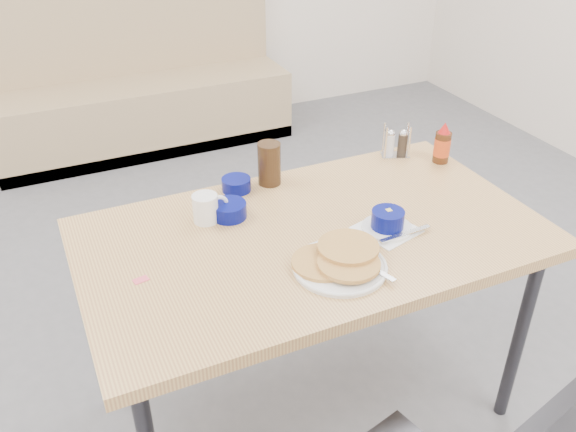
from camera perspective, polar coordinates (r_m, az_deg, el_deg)
name	(u,v)px	position (r m, az deg, el deg)	size (l,w,h in m)	color
booth_bench	(140,93)	(4.22, -13.69, 11.13)	(1.90, 0.56, 1.22)	tan
dining_table	(313,248)	(1.89, 2.34, -3.05)	(1.40, 0.80, 0.76)	tan
pancake_plate	(340,262)	(1.70, 4.89, -4.29)	(0.26, 0.26, 0.05)	white
coffee_mug	(207,208)	(1.90, -7.62, 0.78)	(0.12, 0.08, 0.09)	white
grits_setting	(388,222)	(1.87, 9.31, -0.56)	(0.22, 0.20, 0.07)	white
creamer_bowl	(229,210)	(1.92, -5.52, 0.54)	(0.11, 0.11, 0.05)	#040B62
butter_bowl	(236,184)	(2.07, -4.86, 2.96)	(0.10, 0.10, 0.04)	#040B62
amber_tumbler	(269,164)	(2.08, -1.76, 4.92)	(0.08, 0.08, 0.15)	#311F0F
condiment_caddy	(396,145)	(2.32, 10.07, 6.55)	(0.12, 0.09, 0.12)	silver
syrup_bottle	(442,145)	(2.30, 14.24, 6.46)	(0.06, 0.06, 0.16)	#47230F
sugar_wrapper	(141,280)	(1.70, -13.61, -5.83)	(0.04, 0.03, 0.00)	#EF4F64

